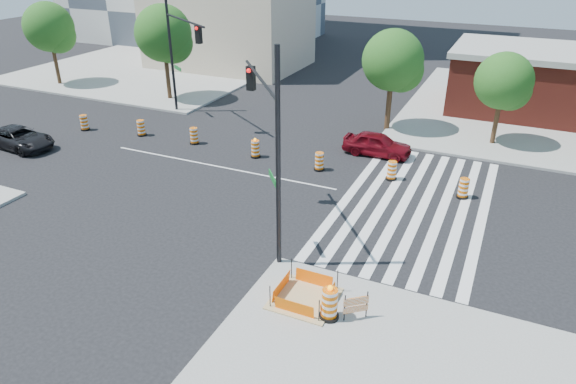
% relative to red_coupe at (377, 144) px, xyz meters
% --- Properties ---
extents(ground, '(120.00, 120.00, 0.00)m').
position_rel_red_coupe_xyz_m(ground, '(-7.59, -5.38, -0.68)').
color(ground, black).
rests_on(ground, ground).
extents(sidewalk_ne, '(22.00, 22.00, 0.15)m').
position_rel_red_coupe_xyz_m(sidewalk_ne, '(10.41, 12.62, -0.61)').
color(sidewalk_ne, gray).
rests_on(sidewalk_ne, ground).
extents(sidewalk_nw, '(22.00, 22.00, 0.15)m').
position_rel_red_coupe_xyz_m(sidewalk_nw, '(-25.59, 12.62, -0.61)').
color(sidewalk_nw, gray).
rests_on(sidewalk_nw, ground).
extents(crosswalk_east, '(6.75, 13.50, 0.01)m').
position_rel_red_coupe_xyz_m(crosswalk_east, '(3.36, -5.38, -0.68)').
color(crosswalk_east, silver).
rests_on(crosswalk_east, ground).
extents(lane_centerline, '(14.00, 0.12, 0.01)m').
position_rel_red_coupe_xyz_m(lane_centerline, '(-7.59, -5.38, -0.68)').
color(lane_centerline, silver).
rests_on(lane_centerline, ground).
extents(excavation_pit, '(2.20, 2.20, 0.90)m').
position_rel_red_coupe_xyz_m(excavation_pit, '(1.41, -14.38, -0.46)').
color(excavation_pit, tan).
rests_on(excavation_pit, ground).
extents(brick_storefront, '(16.50, 8.50, 4.60)m').
position_rel_red_coupe_xyz_m(brick_storefront, '(10.41, 12.62, 1.63)').
color(brick_storefront, maroon).
rests_on(brick_storefront, ground).
extents(beige_midrise, '(14.00, 10.00, 10.00)m').
position_rel_red_coupe_xyz_m(beige_midrise, '(-19.59, 16.62, 4.32)').
color(beige_midrise, '#C1AC93').
rests_on(beige_midrise, ground).
extents(red_coupe, '(4.01, 1.62, 1.37)m').
position_rel_red_coupe_xyz_m(red_coupe, '(0.00, 0.00, 0.00)').
color(red_coupe, '#5F0811').
rests_on(red_coupe, ground).
extents(dark_suv, '(4.73, 2.47, 1.27)m').
position_rel_red_coupe_xyz_m(dark_suv, '(-20.11, -7.92, -0.05)').
color(dark_suv, black).
rests_on(dark_suv, ground).
extents(signal_pole_se, '(4.02, 5.08, 8.39)m').
position_rel_red_coupe_xyz_m(signal_pole_se, '(-1.49, -11.25, 4.45)').
color(signal_pole_se, black).
rests_on(signal_pole_se, ground).
extents(signal_pole_nw, '(5.47, 3.83, 8.64)m').
position_rel_red_coupe_xyz_m(signal_pole_nw, '(-14.27, 1.05, 4.60)').
color(signal_pole_nw, black).
rests_on(signal_pole_nw, ground).
extents(pit_drum, '(0.67, 0.67, 1.32)m').
position_rel_red_coupe_xyz_m(pit_drum, '(2.55, -14.94, 0.01)').
color(pit_drum, black).
rests_on(pit_drum, ground).
extents(barricade, '(0.71, 0.58, 1.03)m').
position_rel_red_coupe_xyz_m(barricade, '(3.36, -14.62, 0.03)').
color(barricade, '#E26004').
rests_on(barricade, ground).
extents(tree_north_a, '(4.05, 4.05, 6.89)m').
position_rel_red_coupe_xyz_m(tree_north_a, '(-29.35, 4.07, 3.94)').
color(tree_north_a, '#382314').
rests_on(tree_north_a, ground).
extents(tree_north_b, '(4.25, 4.25, 7.22)m').
position_rel_red_coupe_xyz_m(tree_north_b, '(-17.96, 4.36, 4.16)').
color(tree_north_b, '#382314').
rests_on(tree_north_b, ground).
extents(tree_north_c, '(3.88, 3.86, 6.56)m').
position_rel_red_coupe_xyz_m(tree_north_c, '(-0.53, 4.54, 3.72)').
color(tree_north_c, '#382314').
rests_on(tree_north_c, ground).
extents(tree_north_d, '(3.35, 3.35, 5.69)m').
position_rel_red_coupe_xyz_m(tree_north_d, '(6.13, 4.57, 3.14)').
color(tree_north_d, '#382314').
rests_on(tree_north_d, ground).
extents(median_drum_0, '(0.60, 0.60, 1.02)m').
position_rel_red_coupe_xyz_m(median_drum_0, '(-18.91, -3.86, -0.20)').
color(median_drum_0, black).
rests_on(median_drum_0, ground).
extents(median_drum_1, '(0.60, 0.60, 1.02)m').
position_rel_red_coupe_xyz_m(median_drum_1, '(-14.79, -3.13, -0.20)').
color(median_drum_1, black).
rests_on(median_drum_1, ground).
extents(median_drum_2, '(0.60, 0.60, 1.02)m').
position_rel_red_coupe_xyz_m(median_drum_2, '(-10.85, -2.94, -0.20)').
color(median_drum_2, black).
rests_on(median_drum_2, ground).
extents(median_drum_3, '(0.60, 0.60, 1.18)m').
position_rel_red_coupe_xyz_m(median_drum_3, '(-6.37, -3.28, -0.19)').
color(median_drum_3, black).
rests_on(median_drum_3, ground).
extents(median_drum_4, '(0.60, 0.60, 1.02)m').
position_rel_red_coupe_xyz_m(median_drum_4, '(-2.29, -3.46, -0.20)').
color(median_drum_4, black).
rests_on(median_drum_4, ground).
extents(median_drum_5, '(0.60, 0.60, 1.02)m').
position_rel_red_coupe_xyz_m(median_drum_5, '(1.65, -3.01, -0.20)').
color(median_drum_5, black).
rests_on(median_drum_5, ground).
extents(median_drum_6, '(0.60, 0.60, 1.02)m').
position_rel_red_coupe_xyz_m(median_drum_6, '(5.39, -3.63, -0.20)').
color(median_drum_6, black).
rests_on(median_drum_6, ground).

